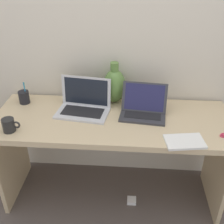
# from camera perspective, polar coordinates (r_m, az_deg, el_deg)

# --- Properties ---
(ground_plane) EXTENTS (6.00, 6.00, 0.00)m
(ground_plane) POSITION_cam_1_polar(r_m,az_deg,el_deg) (2.37, 0.00, -16.32)
(ground_plane) COLOR #564C47
(back_wall) EXTENTS (4.40, 0.04, 2.40)m
(back_wall) POSITION_cam_1_polar(r_m,az_deg,el_deg) (2.02, 0.73, 15.41)
(back_wall) COLOR beige
(back_wall) RESTS_ON ground
(desk) EXTENTS (1.63, 0.60, 0.73)m
(desk) POSITION_cam_1_polar(r_m,az_deg,el_deg) (1.98, 0.00, -4.88)
(desk) COLOR #D1B78C
(desk) RESTS_ON ground
(laptop_left) EXTENTS (0.39, 0.28, 0.23)m
(laptop_left) POSITION_cam_1_polar(r_m,az_deg,el_deg) (1.97, -5.71, 1.92)
(laptop_left) COLOR silver
(laptop_left) RESTS_ON desk
(laptop_right) EXTENTS (0.33, 0.25, 0.21)m
(laptop_right) POSITION_cam_1_polar(r_m,az_deg,el_deg) (1.94, 6.48, 1.07)
(laptop_right) COLOR #333338
(laptop_right) RESTS_ON desk
(green_vase) EXTENTS (0.17, 0.17, 0.31)m
(green_vase) POSITION_cam_1_polar(r_m,az_deg,el_deg) (2.05, 0.50, 5.47)
(green_vase) COLOR #5B843D
(green_vase) RESTS_ON desk
(notebook_stack) EXTENTS (0.25, 0.18, 0.01)m
(notebook_stack) POSITION_cam_1_polar(r_m,az_deg,el_deg) (1.73, 14.65, -5.88)
(notebook_stack) COLOR white
(notebook_stack) RESTS_ON desk
(coffee_mug) EXTENTS (0.12, 0.08, 0.09)m
(coffee_mug) POSITION_cam_1_polar(r_m,az_deg,el_deg) (1.87, -20.37, -2.53)
(coffee_mug) COLOR black
(coffee_mug) RESTS_ON desk
(pen_cup) EXTENTS (0.08, 0.08, 0.17)m
(pen_cup) POSITION_cam_1_polar(r_m,az_deg,el_deg) (2.17, -17.57, 2.96)
(pen_cup) COLOR black
(pen_cup) RESTS_ON desk
(power_brick) EXTENTS (0.07, 0.07, 0.03)m
(power_brick) POSITION_cam_1_polar(r_m,az_deg,el_deg) (2.31, 4.04, -17.65)
(power_brick) COLOR white
(power_brick) RESTS_ON ground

